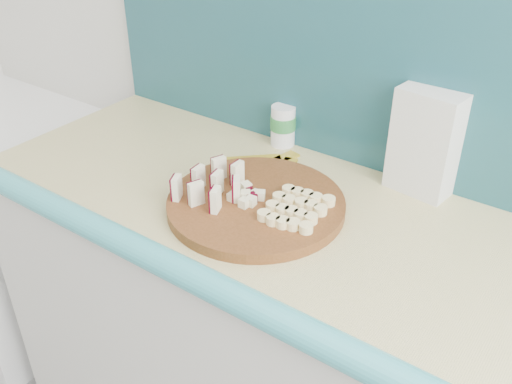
% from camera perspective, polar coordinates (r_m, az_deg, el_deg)
% --- Properties ---
extents(backsplash, '(2.20, 0.02, 0.50)m').
position_cam_1_polar(backsplash, '(1.30, 23.42, 8.66)').
color(backsplash, teal).
rests_on(backsplash, kitchen_counter).
extents(porcelain_fixture, '(0.70, 0.72, 0.84)m').
position_cam_1_polar(porcelain_fixture, '(2.33, -23.29, -2.37)').
color(porcelain_fixture, white).
rests_on(porcelain_fixture, ground).
extents(cutting_board, '(0.44, 0.44, 0.02)m').
position_cam_1_polar(cutting_board, '(1.27, 0.00, -1.24)').
color(cutting_board, '#4E2A10').
rests_on(cutting_board, kitchen_counter).
extents(apple_wedges, '(0.13, 0.16, 0.05)m').
position_cam_1_polar(apple_wedges, '(1.27, -4.45, 0.84)').
color(apple_wedges, '#FAF0C8').
rests_on(apple_wedges, cutting_board).
extents(apple_chunks, '(0.06, 0.07, 0.02)m').
position_cam_1_polar(apple_chunks, '(1.27, -1.00, -0.12)').
color(apple_chunks, '#FCF6C9').
rests_on(apple_chunks, cutting_board).
extents(banana_slices, '(0.14, 0.16, 0.02)m').
position_cam_1_polar(banana_slices, '(1.22, 3.99, -1.62)').
color(banana_slices, '#FEE69B').
rests_on(banana_slices, cutting_board).
extents(flour_bag, '(0.16, 0.12, 0.25)m').
position_cam_1_polar(flour_bag, '(1.35, 16.77, 4.91)').
color(flour_bag, silver).
rests_on(flour_bag, kitchen_counter).
extents(canister, '(0.07, 0.07, 0.11)m').
position_cam_1_polar(canister, '(1.53, 2.71, 6.73)').
color(canister, white).
rests_on(canister, kitchen_counter).
extents(banana_peel, '(0.22, 0.19, 0.01)m').
position_cam_1_polar(banana_peel, '(1.44, 1.32, 2.70)').
color(banana_peel, yellow).
rests_on(banana_peel, kitchen_counter).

